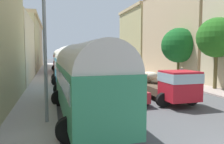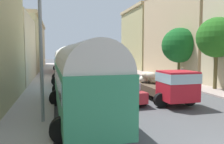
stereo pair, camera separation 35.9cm
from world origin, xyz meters
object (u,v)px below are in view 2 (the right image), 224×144
object	(u,v)px
car_6	(77,64)
pedestrian_0	(182,74)
car_0	(104,68)
streetlamp_near	(46,42)
cargo_truck_1	(119,69)
parked_bus_3	(63,59)
car_1	(96,65)
parked_bus_1	(70,66)
parked_bus_0	(81,77)
car_3	(124,92)
car_2	(88,63)
car_4	(98,80)
car_5	(78,67)
parked_bus_2	(66,62)
cargo_truck_0	(165,85)

from	to	relation	value
car_6	pedestrian_0	distance (m)	28.09
car_0	streetlamp_near	world-z (taller)	streetlamp_near
cargo_truck_1	car_6	world-z (taller)	cargo_truck_1
streetlamp_near	cargo_truck_1	bearing A→B (deg)	63.60
parked_bus_3	car_1	xyz separation A→B (m)	(6.60, 6.47, -1.39)
parked_bus_1	cargo_truck_1	xyz separation A→B (m)	(6.41, 6.58, -0.93)
parked_bus_0	car_3	xyz separation A→B (m)	(3.18, 2.75, -1.41)
car_2	car_6	xyz separation A→B (m)	(-3.05, -4.65, -0.08)
car_0	pedestrian_0	world-z (taller)	pedestrian_0
car_4	car_5	xyz separation A→B (m)	(-0.13, 19.19, 0.06)
parked_bus_0	car_0	world-z (taller)	parked_bus_0
parked_bus_0	car_2	distance (m)	41.48
parked_bus_1	parked_bus_3	xyz separation A→B (m)	(-0.00, 18.00, -0.02)
parked_bus_1	parked_bus_2	xyz separation A→B (m)	(-0.00, 9.00, -0.05)
car_5	pedestrian_0	size ratio (longest dim) A/B	2.16
cargo_truck_1	car_0	distance (m)	7.62
parked_bus_2	car_5	world-z (taller)	parked_bus_2
parked_bus_0	cargo_truck_1	bearing A→B (deg)	67.63
car_3	streetlamp_near	world-z (taller)	streetlamp_near
parked_bus_0	car_4	bearing A→B (deg)	74.53
parked_bus_3	car_0	world-z (taller)	parked_bus_3
parked_bus_3	car_6	size ratio (longest dim) A/B	2.27
car_3	pedestrian_0	xyz separation A→B (m)	(8.58, 6.85, 0.32)
parked_bus_1	parked_bus_3	distance (m)	18.00
car_2	car_6	size ratio (longest dim) A/B	0.85
parked_bus_3	car_5	size ratio (longest dim) A/B	2.55
car_2	car_0	bearing A→B (deg)	-90.25
parked_bus_2	parked_bus_3	world-z (taller)	parked_bus_3
parked_bus_0	car_2	xyz separation A→B (m)	(6.23, 40.99, -1.32)
parked_bus_2	car_4	bearing A→B (deg)	-71.41
parked_bus_3	car_3	xyz separation A→B (m)	(3.18, -24.25, -1.45)
parked_bus_3	cargo_truck_0	distance (m)	25.43
car_1	pedestrian_0	xyz separation A→B (m)	(5.16, -23.87, 0.25)
parked_bus_3	pedestrian_0	bearing A→B (deg)	-55.95
car_5	streetlamp_near	size ratio (longest dim) A/B	0.60
car_0	pedestrian_0	bearing A→B (deg)	-67.56
parked_bus_0	streetlamp_near	distance (m)	2.51
parked_bus_2	car_3	distance (m)	15.64
cargo_truck_0	cargo_truck_1	world-z (taller)	cargo_truck_1
cargo_truck_0	pedestrian_0	xyz separation A→B (m)	(5.75, 7.29, -0.15)
parked_bus_1	parked_bus_3	world-z (taller)	parked_bus_1
parked_bus_0	cargo_truck_0	distance (m)	6.51
car_0	car_5	world-z (taller)	car_0
cargo_truck_1	car_3	size ratio (longest dim) A/B	1.94
car_0	car_2	size ratio (longest dim) A/B	1.11
pedestrian_0	parked_bus_1	bearing A→B (deg)	-177.07
parked_bus_0	parked_bus_2	distance (m)	18.00
cargo_truck_1	car_1	size ratio (longest dim) A/B	1.73
parked_bus_2	car_5	bearing A→B (deg)	76.77
car_3	pedestrian_0	bearing A→B (deg)	38.60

